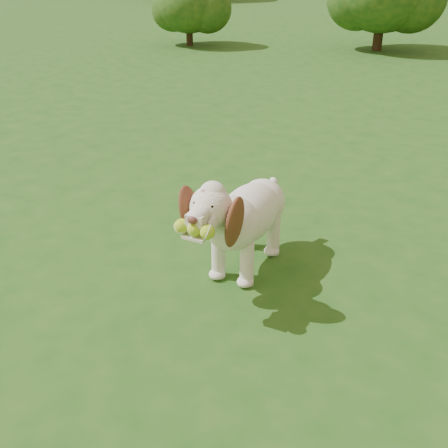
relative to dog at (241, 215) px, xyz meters
The scene contains 3 objects.
ground 0.57m from the dog, 110.63° to the right, with size 80.00×80.00×0.00m, color #1D4D16.
dog is the anchor object (origin of this frame).
shrub_a 7.68m from the dog, 127.66° to the left, with size 1.12×1.12×1.16m.
Camera 1 is at (1.54, -1.95, 1.69)m, focal length 45.00 mm.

